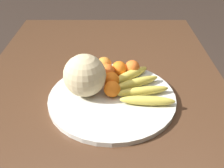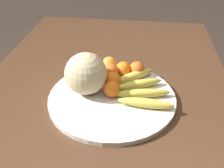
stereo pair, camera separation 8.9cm
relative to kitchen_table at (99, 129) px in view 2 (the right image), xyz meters
name	(u,v)px [view 2 (the right image)]	position (x,y,z in m)	size (l,w,h in m)	color
kitchen_table	(99,129)	(0.00, 0.00, 0.00)	(1.70, 0.96, 0.75)	#4C301E
fruit_bowl	(112,97)	(-0.06, 0.04, 0.10)	(0.45, 0.45, 0.02)	silver
melon	(86,74)	(-0.08, -0.06, 0.18)	(0.15, 0.15, 0.15)	beige
banana_bunch	(139,88)	(-0.10, 0.13, 0.12)	(0.25, 0.22, 0.04)	brown
orange_front_left	(123,69)	(-0.20, 0.06, 0.13)	(0.06, 0.06, 0.06)	orange
orange_front_right	(110,72)	(-0.17, 0.02, 0.13)	(0.06, 0.06, 0.06)	orange
orange_mid_center	(93,63)	(-0.22, -0.06, 0.14)	(0.07, 0.07, 0.07)	orange
orange_back_left	(112,89)	(-0.07, 0.04, 0.13)	(0.06, 0.06, 0.06)	orange
orange_back_right	(137,69)	(-0.21, 0.12, 0.13)	(0.06, 0.06, 0.06)	orange
orange_top_small	(113,80)	(-0.12, 0.03, 0.13)	(0.06, 0.06, 0.06)	orange
orange_side_extra	(109,64)	(-0.23, 0.01, 0.13)	(0.06, 0.06, 0.06)	orange
produce_tag	(103,78)	(-0.17, -0.01, 0.10)	(0.08, 0.05, 0.00)	white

